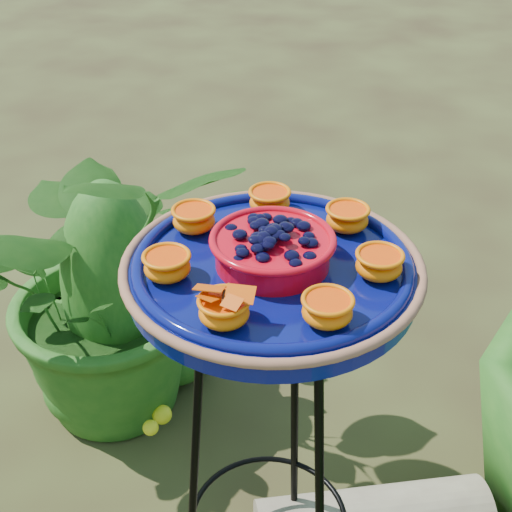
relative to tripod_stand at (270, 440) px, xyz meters
name	(u,v)px	position (x,y,z in m)	size (l,w,h in m)	color
tripod_stand	(270,440)	(0.00, 0.00, 0.00)	(0.34, 0.36, 0.88)	black
feeder_dish	(272,265)	(0.00, 0.00, 0.38)	(0.48, 0.48, 0.10)	#070D56
shrub_back_left	(113,276)	(-0.59, 0.51, -0.10)	(0.78, 0.67, 0.86)	#1B5015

